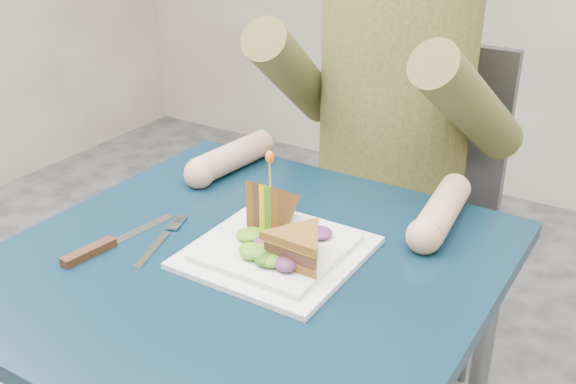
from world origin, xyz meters
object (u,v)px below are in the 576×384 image
Objects in this scene: plate at (277,250)px; sandwich_flat at (298,247)px; diner at (394,67)px; sandwich_upright at (270,208)px; table at (247,299)px; knife at (99,247)px; chair at (402,205)px; fork at (160,241)px.

sandwich_flat is (0.05, -0.02, 0.04)m from plate.
diner is 5.50× the size of sandwich_upright.
plate is at bearing 40.65° from table.
knife is (-0.21, -0.66, -0.18)m from diner.
table is 0.67m from chair.
diner is at bearing 90.00° from table.
chair is at bearing 90.00° from table.
table is 0.25m from knife.
sandwich_flat is at bearing 10.04° from fork.
plate is 0.29m from knife.
fork is at bearing -166.81° from table.
plate is at bearing -47.32° from sandwich_upright.
sandwich_upright reaches higher than fork.
plate reaches higher than fork.
diner is 6.11× the size of sandwich_flat.
knife is at bearing -150.81° from plate.
chair reaches higher than knife.
diner is at bearing 89.63° from sandwich_upright.
chair is 0.39m from diner.
fork is at bearing -102.09° from chair.
table is 0.15m from sandwich_upright.
fork is (-0.15, -0.58, -0.18)m from diner.
sandwich_upright is (-0.00, -0.47, -0.13)m from diner.
sandwich_upright reaches higher than knife.
chair is 0.63m from sandwich_upright.
sandwich_upright is 0.61× the size of knife.
plate is 1.92× the size of sandwich_upright.
sandwich_flat is at bearing 20.68° from knife.
diner is 0.55m from plate.
chair is 6.86× the size of sandwich_upright.
knife is at bearing -108.09° from diner.
table is 0.16m from sandwich_flat.
sandwich_flat is at bearing -81.84° from chair.
chair is at bearing 90.00° from diner.
sandwich_upright is 0.77× the size of fork.
table is 0.17m from fork.
diner is at bearing 99.82° from sandwich_flat.
chair reaches higher than sandwich_upright.
sandwich_upright is at bearing 92.23° from table.
knife is at bearing -131.76° from fork.
plate is at bearing -85.73° from diner.
fork is (-0.15, -0.11, -0.05)m from sandwich_upright.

